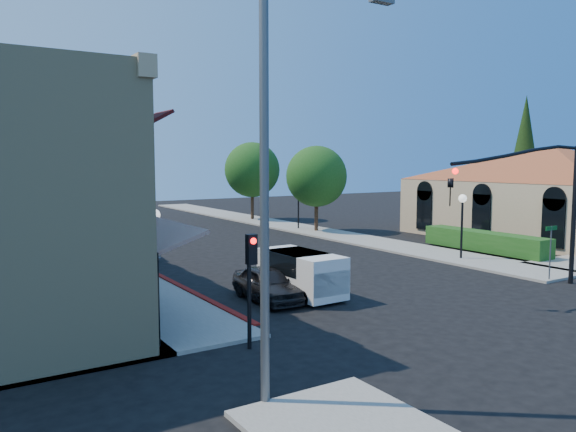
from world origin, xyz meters
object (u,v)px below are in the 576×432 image
lamppost_left_far (75,206)px  parked_car_a (267,284)px  parked_car_d (93,230)px  street_name_sign (551,244)px  street_tree_b (252,170)px  cobra_streetlight (278,166)px  secondary_signal (251,269)px  lamppost_right_far (298,195)px  parked_car_c (124,233)px  lamppost_left_near (155,231)px  signal_mast_arm (545,192)px  conifer_far (525,149)px  street_tree_a (316,176)px  white_van (302,271)px  parked_car_b (136,248)px  lamppost_right_near (462,210)px

lamppost_left_far → parked_car_a: size_ratio=0.93×
parked_car_d → street_name_sign: bearing=-54.1°
street_tree_b → cobra_streetlight: 38.45m
parked_car_a → street_name_sign: bearing=-13.6°
secondary_signal → lamppost_left_far: 20.60m
secondary_signal → cobra_streetlight: (-1.15, -3.41, 2.95)m
secondary_signal → lamppost_left_far: bearing=91.4°
lamppost_right_far → parked_car_c: size_ratio=0.97×
lamppost_left_near → parked_car_a: bearing=-28.4°
signal_mast_arm → lamppost_left_near: (-14.36, 6.50, -1.35)m
conifer_far → street_tree_a: size_ratio=1.70×
parked_car_c → parked_car_d: size_ratio=0.95×
lamppost_right_far → parked_car_d: lamppost_right_far is taller
street_name_sign → white_van: street_name_sign is taller
secondary_signal → street_name_sign: size_ratio=1.33×
parked_car_b → lamppost_right_near: bearing=-39.8°
conifer_far → lamppost_right_far: bearing=162.9°
conifer_far → street_name_sign: (-20.50, -15.80, -4.66)m
street_tree_a → conifer_far: bearing=-11.8°
lamppost_right_far → white_van: size_ratio=0.89×
conifer_far → street_tree_b: bearing=143.9°
cobra_streetlight → secondary_signal: bearing=71.4°
parked_car_d → cobra_streetlight: bearing=-87.9°
lamppost_left_far → street_tree_b: bearing=30.0°
cobra_streetlight → lamppost_left_near: size_ratio=2.61×
lamppost_right_far → cobra_streetlight: bearing=-124.2°
lamppost_right_near → white_van: lamppost_right_near is taller
lamppost_left_far → cobra_streetlight: bearing=-91.5°
signal_mast_arm → parked_car_b: size_ratio=2.23×
lamppost_right_near → parked_car_a: lamppost_right_near is taller
parked_car_a → parked_car_d: bearing=97.2°
parked_car_a → lamppost_right_far: bearing=57.1°
street_tree_a → parked_car_b: street_tree_a is taller
lamppost_right_near → parked_car_d: 24.79m
signal_mast_arm → parked_car_c: signal_mast_arm is taller
signal_mast_arm → parked_car_b: 20.67m
white_van → secondary_signal: bearing=-136.6°
cobra_streetlight → parked_car_a: size_ratio=2.42×
white_van → parked_car_d: size_ratio=1.04×
street_tree_b → white_van: bearing=-114.8°
lamppost_left_near → lamppost_left_far: size_ratio=1.00×
conifer_far → cobra_streetlight: bearing=-151.7°
lamppost_left_far → lamppost_right_far: same height
parked_car_b → parked_car_d: bearing=84.2°
lamppost_right_near → parked_car_b: lamppost_right_near is taller
lamppost_right_near → parked_car_b: 17.86m
white_van → parked_car_c: bearing=94.5°
signal_mast_arm → parked_car_a: size_ratio=2.08×
parked_car_d → lamppost_left_near: bearing=-88.9°
lamppost_left_far → parked_car_a: lamppost_left_far is taller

